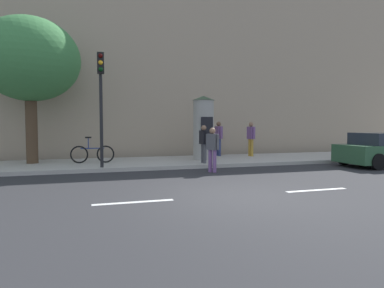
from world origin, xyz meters
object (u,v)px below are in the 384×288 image
object	(u,v)px
street_tree	(30,60)
bicycle_leaning	(92,154)
pedestrian_in_red_top	(212,147)
pedestrian_in_dark_shirt	(251,136)
pedestrian_with_bag	(204,141)
traffic_light	(101,91)
pedestrian_with_backpack	(219,136)
poster_column	(203,127)

from	to	relation	value
street_tree	bicycle_leaning	size ratio (longest dim) A/B	3.34
pedestrian_in_red_top	pedestrian_in_dark_shirt	bearing A→B (deg)	47.67
pedestrian_with_bag	pedestrian_in_red_top	bearing A→B (deg)	-97.54
traffic_light	pedestrian_with_backpack	size ratio (longest dim) A/B	2.39
poster_column	pedestrian_with_backpack	world-z (taller)	poster_column
pedestrian_in_red_top	bicycle_leaning	bearing A→B (deg)	144.49
pedestrian_with_bag	traffic_light	bearing A→B (deg)	-175.82
pedestrian_with_bag	pedestrian_in_dark_shirt	distance (m)	3.95
pedestrian_in_red_top	pedestrian_with_backpack	xyz separation A→B (m)	(1.98, 4.44, 0.25)
bicycle_leaning	pedestrian_in_dark_shirt	bearing A→B (deg)	6.19
traffic_light	pedestrian_in_red_top	bearing A→B (deg)	-18.69
traffic_light	bicycle_leaning	world-z (taller)	traffic_light
traffic_light	pedestrian_with_bag	distance (m)	4.50
street_tree	pedestrian_with_bag	size ratio (longest dim) A/B	3.78
pedestrian_in_red_top	bicycle_leaning	xyz separation A→B (m)	(-4.19, 2.99, -0.40)
traffic_light	bicycle_leaning	distance (m)	2.98
pedestrian_with_bag	bicycle_leaning	world-z (taller)	pedestrian_with_bag
traffic_light	poster_column	distance (m)	5.07
traffic_light	pedestrian_in_red_top	xyz separation A→B (m)	(3.85, -1.30, -2.03)
poster_column	pedestrian_with_bag	xyz separation A→B (m)	(-0.49, -1.48, -0.57)
poster_column	pedestrian_with_backpack	bearing A→B (deg)	46.73
poster_column	street_tree	size ratio (longest dim) A/B	0.49
poster_column	pedestrian_in_red_top	size ratio (longest dim) A/B	1.78
pedestrian_in_red_top	pedestrian_in_dark_shirt	size ratio (longest dim) A/B	0.94
pedestrian_in_dark_shirt	pedestrian_in_red_top	bearing A→B (deg)	-132.33
poster_column	bicycle_leaning	bearing A→B (deg)	-178.89
traffic_light	pedestrian_with_bag	world-z (taller)	traffic_light
pedestrian_in_red_top	pedestrian_with_backpack	world-z (taller)	pedestrian_with_backpack
poster_column	pedestrian_in_dark_shirt	bearing A→B (deg)	14.85
pedestrian_in_dark_shirt	bicycle_leaning	world-z (taller)	pedestrian_in_dark_shirt
street_tree	pedestrian_in_red_top	bearing A→B (deg)	-28.79
poster_column	pedestrian_with_bag	world-z (taller)	poster_column
poster_column	pedestrian_in_dark_shirt	size ratio (longest dim) A/B	1.68
pedestrian_in_red_top	pedestrian_with_backpack	distance (m)	4.87
poster_column	pedestrian_in_red_top	distance (m)	3.23
traffic_light	pedestrian_with_backpack	xyz separation A→B (m)	(5.83, 3.14, -1.78)
poster_column	pedestrian_with_backpack	distance (m)	1.91
pedestrian_in_red_top	pedestrian_with_bag	distance (m)	1.62
pedestrian_with_backpack	pedestrian_with_bag	distance (m)	3.35
street_tree	pedestrian_in_red_top	world-z (taller)	street_tree
pedestrian_in_dark_shirt	bicycle_leaning	size ratio (longest dim) A/B	0.98
traffic_light	bicycle_leaning	size ratio (longest dim) A/B	2.36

